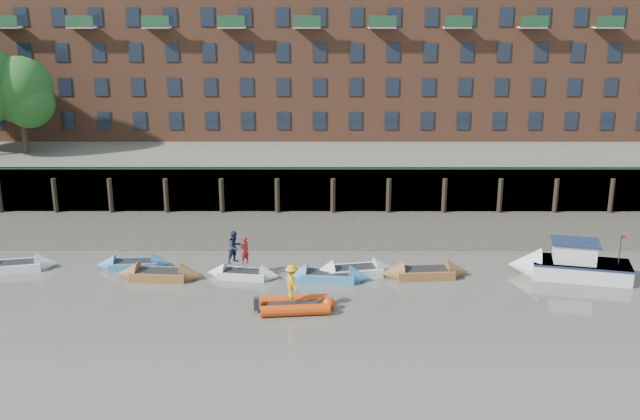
{
  "coord_description": "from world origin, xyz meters",
  "views": [
    {
      "loc": [
        1.15,
        -29.93,
        15.8
      ],
      "look_at": [
        1.08,
        12.0,
        3.2
      ],
      "focal_mm": 42.0,
      "sensor_mm": 36.0,
      "label": 1
    }
  ],
  "objects_px": {
    "rowboat_2": "(159,275)",
    "motor_launch": "(561,264)",
    "rowboat_4": "(328,276)",
    "rib_tender": "(298,305)",
    "person_rib_crew": "(292,282)",
    "person_rower_a": "(244,250)",
    "rowboat_5": "(354,271)",
    "rowboat_0": "(14,266)",
    "person_rower_b": "(235,247)",
    "rowboat_6": "(425,273)",
    "rowboat_1": "(134,264)",
    "rowboat_3": "(243,274)"
  },
  "relations": [
    {
      "from": "rowboat_0",
      "to": "person_rower_a",
      "type": "relative_size",
      "value": 3.08
    },
    {
      "from": "rowboat_3",
      "to": "motor_launch",
      "type": "relative_size",
      "value": 0.62
    },
    {
      "from": "rowboat_0",
      "to": "rowboat_3",
      "type": "bearing_deg",
      "value": -16.79
    },
    {
      "from": "rowboat_6",
      "to": "person_rower_b",
      "type": "height_order",
      "value": "person_rower_b"
    },
    {
      "from": "rowboat_1",
      "to": "person_rower_b",
      "type": "xyz_separation_m",
      "value": [
        6.09,
        -1.27,
        1.52
      ]
    },
    {
      "from": "rowboat_2",
      "to": "rowboat_5",
      "type": "distance_m",
      "value": 10.96
    },
    {
      "from": "rowboat_6",
      "to": "rowboat_0",
      "type": "bearing_deg",
      "value": 173.04
    },
    {
      "from": "rowboat_4",
      "to": "rowboat_6",
      "type": "distance_m",
      "value": 5.5
    },
    {
      "from": "rowboat_1",
      "to": "rowboat_4",
      "type": "relative_size",
      "value": 0.91
    },
    {
      "from": "rowboat_4",
      "to": "person_rib_crew",
      "type": "relative_size",
      "value": 2.66
    },
    {
      "from": "rowboat_1",
      "to": "rowboat_5",
      "type": "bearing_deg",
      "value": -10.48
    },
    {
      "from": "rowboat_4",
      "to": "person_rower_a",
      "type": "xyz_separation_m",
      "value": [
        -4.67,
        0.41,
        1.38
      ]
    },
    {
      "from": "rowboat_4",
      "to": "motor_launch",
      "type": "distance_m",
      "value": 13.19
    },
    {
      "from": "person_rower_a",
      "to": "person_rib_crew",
      "type": "bearing_deg",
      "value": 80.22
    },
    {
      "from": "rowboat_4",
      "to": "person_rower_b",
      "type": "height_order",
      "value": "person_rower_b"
    },
    {
      "from": "motor_launch",
      "to": "person_rower_b",
      "type": "bearing_deg",
      "value": 12.88
    },
    {
      "from": "rowboat_3",
      "to": "person_rib_crew",
      "type": "height_order",
      "value": "person_rib_crew"
    },
    {
      "from": "rowboat_3",
      "to": "rowboat_4",
      "type": "distance_m",
      "value": 4.81
    },
    {
      "from": "rowboat_0",
      "to": "rowboat_4",
      "type": "height_order",
      "value": "rowboat_0"
    },
    {
      "from": "person_rib_crew",
      "to": "person_rower_a",
      "type": "bearing_deg",
      "value": 8.94
    },
    {
      "from": "rowboat_4",
      "to": "rib_tender",
      "type": "bearing_deg",
      "value": -104.79
    },
    {
      "from": "rowboat_0",
      "to": "rowboat_4",
      "type": "xyz_separation_m",
      "value": [
        18.15,
        -1.51,
        -0.0
      ]
    },
    {
      "from": "rowboat_3",
      "to": "rowboat_4",
      "type": "xyz_separation_m",
      "value": [
        4.79,
        -0.35,
        0.03
      ]
    },
    {
      "from": "person_rower_b",
      "to": "motor_launch",
      "type": "bearing_deg",
      "value": -47.15
    },
    {
      "from": "rowboat_1",
      "to": "rowboat_2",
      "type": "relative_size",
      "value": 0.89
    },
    {
      "from": "rowboat_4",
      "to": "rib_tender",
      "type": "distance_m",
      "value": 4.37
    },
    {
      "from": "rowboat_3",
      "to": "rowboat_6",
      "type": "xyz_separation_m",
      "value": [
        10.27,
        0.14,
        0.04
      ]
    },
    {
      "from": "rowboat_6",
      "to": "motor_launch",
      "type": "height_order",
      "value": "motor_launch"
    },
    {
      "from": "rowboat_4",
      "to": "person_rower_a",
      "type": "height_order",
      "value": "person_rower_a"
    },
    {
      "from": "rowboat_0",
      "to": "rowboat_6",
      "type": "height_order",
      "value": "rowboat_6"
    },
    {
      "from": "rowboat_2",
      "to": "motor_launch",
      "type": "relative_size",
      "value": 0.71
    },
    {
      "from": "rowboat_4",
      "to": "rowboat_6",
      "type": "bearing_deg",
      "value": 11.25
    },
    {
      "from": "rib_tender",
      "to": "person_rib_crew",
      "type": "height_order",
      "value": "person_rib_crew"
    },
    {
      "from": "rowboat_2",
      "to": "person_rib_crew",
      "type": "relative_size",
      "value": 2.74
    },
    {
      "from": "rowboat_6",
      "to": "person_rower_a",
      "type": "xyz_separation_m",
      "value": [
        -10.15,
        -0.08,
        1.36
      ]
    },
    {
      "from": "rowboat_3",
      "to": "person_rower_a",
      "type": "distance_m",
      "value": 1.41
    },
    {
      "from": "rowboat_0",
      "to": "person_rower_b",
      "type": "relative_size",
      "value": 2.66
    },
    {
      "from": "rowboat_1",
      "to": "rowboat_2",
      "type": "height_order",
      "value": "rowboat_2"
    },
    {
      "from": "rowboat_2",
      "to": "rowboat_6",
      "type": "relative_size",
      "value": 0.97
    },
    {
      "from": "person_rower_b",
      "to": "rowboat_5",
      "type": "bearing_deg",
      "value": -46.13
    },
    {
      "from": "rowboat_4",
      "to": "person_rower_b",
      "type": "bearing_deg",
      "value": 179.42
    },
    {
      "from": "motor_launch",
      "to": "person_rower_a",
      "type": "xyz_separation_m",
      "value": [
        -17.84,
        -0.22,
        0.92
      ]
    },
    {
      "from": "rowboat_2",
      "to": "rowboat_4",
      "type": "distance_m",
      "value": 9.47
    },
    {
      "from": "rowboat_6",
      "to": "person_rower_b",
      "type": "relative_size",
      "value": 2.74
    },
    {
      "from": "rowboat_2",
      "to": "rowboat_3",
      "type": "bearing_deg",
      "value": 6.61
    },
    {
      "from": "rowboat_1",
      "to": "person_rower_a",
      "type": "distance_m",
      "value": 6.95
    },
    {
      "from": "rowboat_3",
      "to": "rib_tender",
      "type": "height_order",
      "value": "rowboat_3"
    },
    {
      "from": "rowboat_3",
      "to": "person_rib_crew",
      "type": "xyz_separation_m",
      "value": [
        2.93,
        -4.36,
        1.31
      ]
    },
    {
      "from": "rowboat_1",
      "to": "motor_launch",
      "type": "bearing_deg",
      "value": -8.3
    },
    {
      "from": "rowboat_0",
      "to": "motor_launch",
      "type": "distance_m",
      "value": 31.33
    }
  ]
}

